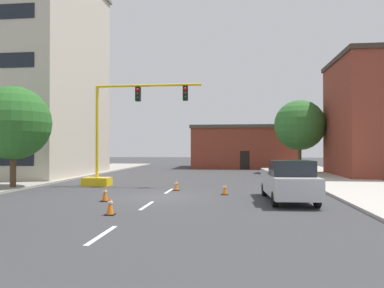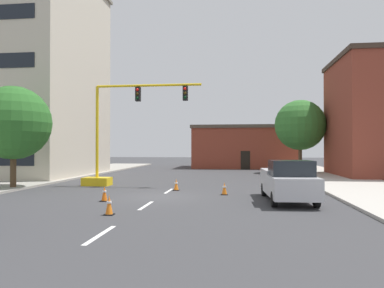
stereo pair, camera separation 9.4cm
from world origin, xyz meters
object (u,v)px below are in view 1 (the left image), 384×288
traffic_cone_roadside_b (176,185)px  tree_right_far (300,125)px  pickup_truck_silver (288,181)px  traffic_signal_gantry (111,153)px  traffic_cone_roadside_c (225,189)px  traffic_cone_roadside_d (105,194)px  tree_left_near (13,123)px  traffic_cone_roadside_a (110,205)px

traffic_cone_roadside_b → tree_right_far: bearing=58.6°
traffic_cone_roadside_b → pickup_truck_silver: bearing=-32.1°
pickup_truck_silver → traffic_cone_roadside_b: pickup_truck_silver is taller
traffic_signal_gantry → traffic_cone_roadside_c: 8.90m
traffic_cone_roadside_d → tree_right_far: bearing=59.1°
tree_left_near → traffic_cone_roadside_a: size_ratio=8.34×
tree_right_far → traffic_cone_roadside_b: size_ratio=10.49×
tree_right_far → traffic_cone_roadside_a: (-11.29, -24.71, -4.50)m
traffic_signal_gantry → tree_left_near: traffic_signal_gantry is taller
traffic_cone_roadside_c → tree_right_far: bearing=68.6°
traffic_cone_roadside_c → traffic_cone_roadside_d: (-5.63, -3.14, 0.03)m
traffic_cone_roadside_b → traffic_cone_roadside_c: 3.39m
traffic_signal_gantry → traffic_cone_roadside_b: (4.85, -2.21, -1.83)m
traffic_cone_roadside_a → traffic_cone_roadside_d: traffic_cone_roadside_a is taller
tree_left_near → tree_right_far: size_ratio=0.86×
pickup_truck_silver → traffic_cone_roadside_a: 8.54m
tree_left_near → tree_right_far: (20.17, 17.08, 0.77)m
tree_left_near → traffic_cone_roadside_c: size_ratio=9.27×
traffic_signal_gantry → traffic_cone_roadside_d: size_ratio=10.71×
tree_left_near → traffic_cone_roadside_b: tree_left_near is taller
tree_left_near → traffic_cone_roadside_c: (13.06, -1.09, -3.77)m
traffic_cone_roadside_a → traffic_cone_roadside_d: (-1.45, 3.40, -0.01)m
tree_left_near → traffic_cone_roadside_d: bearing=-29.6°
tree_left_near → pickup_truck_silver: (16.15, -3.19, -3.13)m
traffic_cone_roadside_a → traffic_cone_roadside_d: size_ratio=1.02×
traffic_cone_roadside_a → traffic_cone_roadside_b: bearing=81.5°
traffic_signal_gantry → tree_right_far: size_ratio=1.08×
tree_left_near → traffic_cone_roadside_c: bearing=-4.8°
traffic_signal_gantry → traffic_cone_roadside_b: bearing=-24.5°
traffic_signal_gantry → traffic_cone_roadside_a: bearing=-70.9°
tree_left_near → traffic_cone_roadside_b: bearing=3.4°
traffic_cone_roadside_b → tree_left_near: bearing=-176.6°
traffic_signal_gantry → tree_right_far: tree_right_far is taller
traffic_cone_roadside_d → traffic_cone_roadside_a: bearing=-66.9°
traffic_cone_roadside_b → traffic_cone_roadside_c: size_ratio=1.03×
traffic_signal_gantry → traffic_cone_roadside_b: traffic_signal_gantry is taller
traffic_cone_roadside_a → traffic_cone_roadside_b: size_ratio=1.08×
tree_right_far → pickup_truck_silver: bearing=-101.2°
traffic_signal_gantry → pickup_truck_silver: 12.48m
pickup_truck_silver → traffic_cone_roadside_c: (-3.09, 2.09, -0.64)m
pickup_truck_silver → traffic_cone_roadside_d: 8.80m
tree_right_far → traffic_cone_roadside_c: 20.03m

